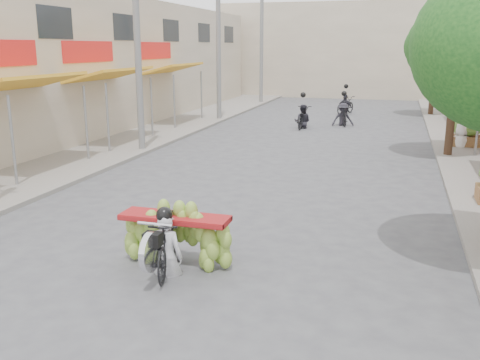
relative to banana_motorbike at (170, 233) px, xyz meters
name	(u,v)px	position (x,y,z in m)	size (l,w,h in m)	color
ground	(104,336)	(0.02, -2.32, -0.68)	(120.00, 120.00, 0.00)	#4F4F54
sidewalk_left	(140,135)	(-6.98, 12.68, -0.62)	(4.00, 60.00, 0.12)	gray
shophouse_row_left	(20,66)	(-11.96, 11.66, 2.32)	(9.77, 40.00, 6.00)	#BFB097
far_building	(353,50)	(0.02, 35.68, 2.82)	(20.00, 6.00, 7.00)	#BFB097
utility_pole_mid	(137,40)	(-5.38, 9.68, 3.35)	(0.60, 0.24, 8.00)	slate
utility_pole_far	(218,42)	(-5.38, 18.68, 3.35)	(0.60, 0.24, 8.00)	slate
utility_pole_back	(261,43)	(-5.38, 27.68, 3.35)	(0.60, 0.24, 8.00)	slate
street_tree_mid	(458,47)	(5.42, 11.68, 3.11)	(3.40, 3.40, 5.25)	#3A2719
street_tree_far	(436,47)	(5.42, 23.68, 3.11)	(3.40, 3.40, 5.25)	#3A2719
produce_crate_far	(467,130)	(6.22, 13.68, 0.04)	(1.20, 0.88, 1.16)	brown
banana_motorbike	(170,233)	(0.00, 0.00, 0.00)	(2.20, 1.88, 2.00)	black
pedestrian	(462,123)	(6.00, 13.41, 0.35)	(0.94, 0.62, 1.81)	white
bg_motorbike_a	(303,113)	(-0.69, 17.19, 0.05)	(0.80, 1.80, 1.95)	black
bg_motorbike_b	(343,109)	(1.09, 18.50, 0.17)	(1.17, 1.76, 1.95)	black
bg_motorbike_c	(345,100)	(0.72, 23.45, 0.10)	(1.26, 1.88, 1.95)	black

